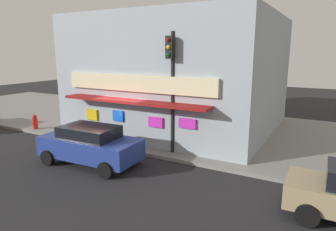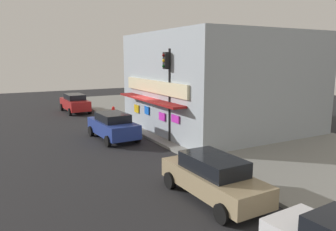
{
  "view_description": "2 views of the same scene",
  "coord_description": "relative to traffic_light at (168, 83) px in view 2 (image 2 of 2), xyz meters",
  "views": [
    {
      "loc": [
        8.73,
        -10.74,
        4.68
      ],
      "look_at": [
        1.73,
        1.9,
        1.55
      ],
      "focal_mm": 31.92,
      "sensor_mm": 36.0,
      "label": 1
    },
    {
      "loc": [
        18.99,
        -8.32,
        5.04
      ],
      "look_at": [
        1.77,
        1.08,
        1.5
      ],
      "focal_mm": 34.91,
      "sensor_mm": 36.0,
      "label": 2
    }
  ],
  "objects": [
    {
      "name": "ground_plane",
      "position": [
        -2.6,
        -0.65,
        -3.57
      ],
      "size": [
        63.54,
        63.54,
        0.0
      ],
      "primitive_type": "plane",
      "color": "#232326"
    },
    {
      "name": "sidewalk",
      "position": [
        -2.6,
        4.86,
        -3.5
      ],
      "size": [
        42.36,
        11.02,
        0.15
      ],
      "primitive_type": "cube",
      "color": "gray",
      "rests_on": "ground_plane"
    },
    {
      "name": "parked_car_blue",
      "position": [
        -2.53,
        -2.52,
        -2.72
      ],
      "size": [
        4.36,
        2.22,
        1.63
      ],
      "color": "navy",
      "rests_on": "ground_plane"
    },
    {
      "name": "trash_can",
      "position": [
        1.18,
        0.4,
        -3.03
      ],
      "size": [
        0.6,
        0.6,
        0.77
      ],
      "primitive_type": "cylinder",
      "color": "#2D2D2D",
      "rests_on": "sidewalk"
    },
    {
      "name": "parked_car_tan",
      "position": [
        7.45,
        -2.26,
        -2.76
      ],
      "size": [
        4.55,
        1.99,
        1.58
      ],
      "color": "#9E8966",
      "rests_on": "ground_plane"
    },
    {
      "name": "corner_building",
      "position": [
        -1.91,
        5.07,
        -0.2
      ],
      "size": [
        10.66,
        10.85,
        6.44
      ],
      "color": "#9EA8B2",
      "rests_on": "sidewalk"
    },
    {
      "name": "traffic_light",
      "position": [
        0.0,
        0.0,
        0.0
      ],
      "size": [
        0.32,
        0.58,
        5.35
      ],
      "color": "black",
      "rests_on": "sidewalk"
    },
    {
      "name": "fire_hydrant",
      "position": [
        -9.06,
        -0.21,
        -3.0
      ],
      "size": [
        0.53,
        0.29,
        0.87
      ],
      "color": "red",
      "rests_on": "sidewalk"
    },
    {
      "name": "parked_car_red",
      "position": [
        -13.81,
        -2.25,
        -2.71
      ],
      "size": [
        4.56,
        2.05,
        1.67
      ],
      "color": "#AD1E1E",
      "rests_on": "ground_plane"
    },
    {
      "name": "pedestrian",
      "position": [
        -6.39,
        0.95,
        -2.48
      ],
      "size": [
        0.57,
        0.54,
        1.71
      ],
      "color": "black",
      "rests_on": "sidewalk"
    }
  ]
}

